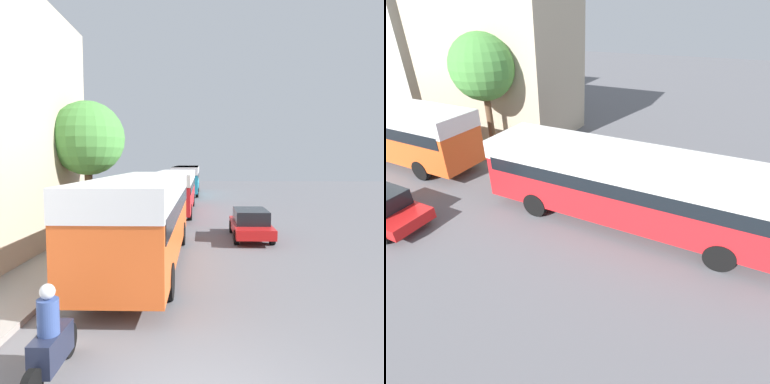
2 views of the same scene
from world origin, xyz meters
The scene contains 7 objects.
bus_lead centered at (-2.01, 8.02, 2.05)m, with size 2.62×10.51×3.16m.
bus_following centered at (-1.92, 21.48, 1.89)m, with size 2.67×11.21×2.89m.
bus_third_in_line centered at (-1.68, 35.31, 1.97)m, with size 2.64×10.89×3.03m.
motorcycle_behind_lead centered at (-2.48, 0.98, 0.68)m, with size 0.38×2.24×1.73m.
car_crossing centered at (2.37, 12.74, 0.73)m, with size 1.81×4.31×1.39m.
pedestrian_near_curb centered at (-5.46, 31.31, 0.97)m, with size 0.33×0.33×1.60m.
street_tree centered at (-5.21, 12.14, 4.71)m, with size 3.39×3.39×6.28m.
Camera 1 is at (0.08, -5.00, 3.77)m, focal length 35.00 mm.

